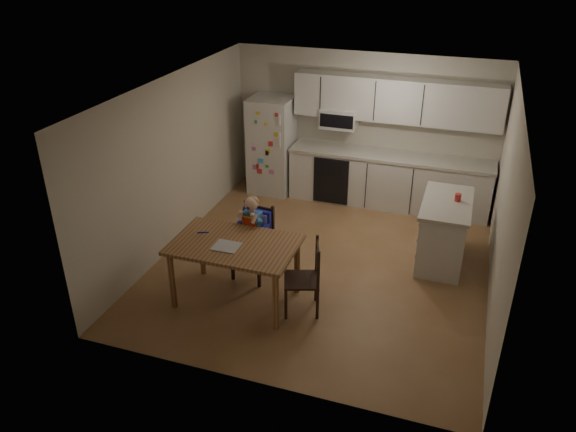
# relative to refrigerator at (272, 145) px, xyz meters

# --- Properties ---
(room) EXTENTS (4.52, 5.01, 2.51)m
(room) POSITION_rel_refrigerator_xyz_m (1.55, -1.67, 0.40)
(room) COLOR olive
(room) RESTS_ON ground
(refrigerator) EXTENTS (0.72, 0.70, 1.70)m
(refrigerator) POSITION_rel_refrigerator_xyz_m (0.00, 0.00, 0.00)
(refrigerator) COLOR silver
(refrigerator) RESTS_ON ground
(kitchen_run) EXTENTS (3.37, 0.62, 2.15)m
(kitchen_run) POSITION_rel_refrigerator_xyz_m (2.05, 0.09, 0.03)
(kitchen_run) COLOR silver
(kitchen_run) RESTS_ON ground
(kitchen_island) EXTENTS (0.66, 1.26, 0.93)m
(kitchen_island) POSITION_rel_refrigerator_xyz_m (3.12, -1.52, -0.38)
(kitchen_island) COLOR silver
(kitchen_island) RESTS_ON ground
(red_cup) EXTENTS (0.09, 0.09, 0.11)m
(red_cup) POSITION_rel_refrigerator_xyz_m (3.25, -1.46, 0.13)
(red_cup) COLOR red
(red_cup) RESTS_ON kitchen_island
(dining_table) EXTENTS (1.53, 0.99, 0.82)m
(dining_table) POSITION_rel_refrigerator_xyz_m (0.74, -3.33, -0.14)
(dining_table) COLOR brown
(dining_table) RESTS_ON ground
(napkin) EXTENTS (0.32, 0.27, 0.01)m
(napkin) POSITION_rel_refrigerator_xyz_m (0.69, -3.44, -0.02)
(napkin) COLOR #ADADB2
(napkin) RESTS_ON dining_table
(toddler_spoon) EXTENTS (0.12, 0.06, 0.02)m
(toddler_spoon) POSITION_rel_refrigerator_xyz_m (0.25, -3.22, -0.02)
(toddler_spoon) COLOR #2126AE
(toddler_spoon) RESTS_ON dining_table
(chair_booster) EXTENTS (0.50, 0.50, 1.19)m
(chair_booster) POSITION_rel_refrigerator_xyz_m (0.75, -2.71, -0.13)
(chair_booster) COLOR black
(chair_booster) RESTS_ON ground
(chair_side) EXTENTS (0.53, 0.53, 0.95)m
(chair_side) POSITION_rel_refrigerator_xyz_m (1.68, -3.25, -0.31)
(chair_side) COLOR black
(chair_side) RESTS_ON ground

